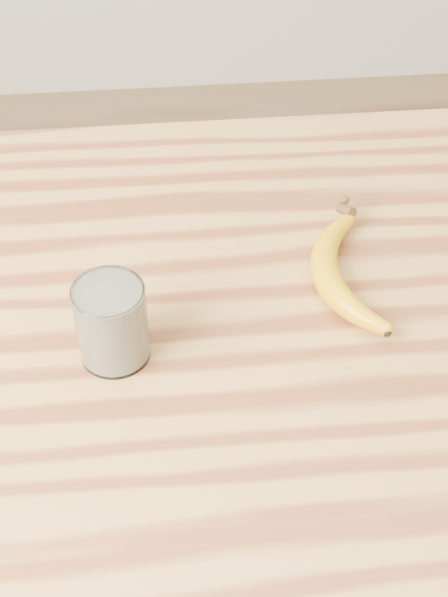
{
  "coord_description": "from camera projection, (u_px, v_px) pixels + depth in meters",
  "views": [
    {
      "loc": [
        -0.13,
        -0.62,
        1.57
      ],
      "look_at": [
        -0.07,
        0.01,
        0.93
      ],
      "focal_mm": 50.0,
      "sensor_mm": 36.0,
      "label": 1
    }
  ],
  "objects": [
    {
      "name": "smoothie_glass",
      "position": [
        112.0,
        323.0,
        0.85
      ],
      "size": [
        0.07,
        0.07,
        0.09
      ],
      "color": "white",
      "rests_on": "table"
    },
    {
      "name": "table",
      "position": [
        282.0,
        393.0,
        1.01
      ],
      "size": [
        1.2,
        0.8,
        0.9
      ],
      "color": "#AD7D3D",
      "rests_on": "ground"
    },
    {
      "name": "banana",
      "position": [
        325.0,
        274.0,
        0.94
      ],
      "size": [
        0.11,
        0.27,
        0.03
      ],
      "primitive_type": null,
      "rotation": [
        0.0,
        0.0,
        0.03
      ],
      "color": "#D29408",
      "rests_on": "table"
    }
  ]
}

